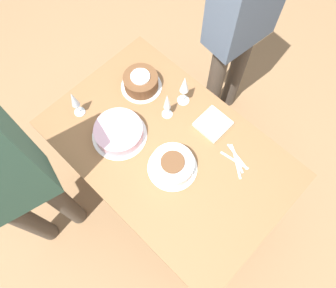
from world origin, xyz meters
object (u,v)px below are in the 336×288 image
Objects in this scene: cake_back_decorated at (119,132)px; person_cutting at (244,9)px; cake_front_chocolate at (141,82)px; wine_glass_near at (167,102)px; wine_glass_far at (74,100)px; cake_center_white at (173,165)px; wine_glass_extra at (184,85)px.

person_cutting reaches higher than cake_back_decorated.
wine_glass_near is at bearing 173.28° from cake_front_chocolate.
cake_back_decorated is 0.29m from wine_glass_far.
cake_back_decorated is at bearing 70.90° from wine_glass_near.
wine_glass_far is (0.13, 0.37, 0.08)m from cake_front_chocolate.
cake_center_white is 0.87× the size of cake_back_decorated.
person_cutting is at bearing -71.93° from cake_center_white.
cake_center_white is 1.10× the size of cake_front_chocolate.
person_cutting reaches higher than wine_glass_extra.
wine_glass_extra is (-0.37, -0.47, 0.03)m from wine_glass_far.
cake_center_white is 0.93m from person_cutting.
wine_glass_near is 0.90× the size of wine_glass_extra.
wine_glass_near is at bearing -40.89° from cake_center_white.
wine_glass_far is (0.37, 0.34, -0.00)m from wine_glass_near.
cake_front_chocolate is 0.34m from cake_back_decorated.
cake_back_decorated is at bearing 10.85° from cake_center_white.
wine_glass_near reaches higher than cake_center_white.
cake_center_white is 0.63m from wine_glass_far.
person_cutting is at bearing -86.04° from wine_glass_extra.
wine_glass_extra is at bearing -103.68° from cake_back_decorated.
wine_glass_far is at bearing 42.49° from wine_glass_near.
cake_front_chocolate is 0.14× the size of person_cutting.
wine_glass_far is (0.27, 0.06, 0.09)m from cake_back_decorated.
wine_glass_extra is at bearing -157.16° from cake_front_chocolate.
cake_back_decorated is at bearing 115.12° from cake_front_chocolate.
person_cutting is at bearing -109.04° from wine_glass_far.
cake_front_chocolate is 0.28m from wine_glass_extra.
wine_glass_far reaches higher than cake_back_decorated.
cake_center_white is at bearing 125.23° from wine_glass_extra.
cake_front_chocolate is 0.25m from wine_glass_near.
person_cutting is at bearing -87.13° from wine_glass_near.
wine_glass_extra is 0.13× the size of person_cutting.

